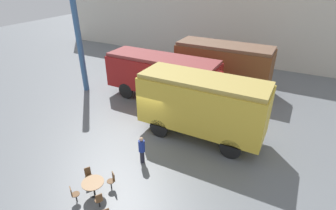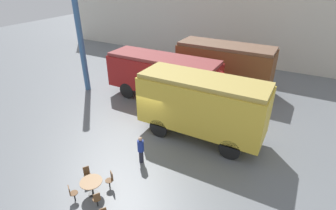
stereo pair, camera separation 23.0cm
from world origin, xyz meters
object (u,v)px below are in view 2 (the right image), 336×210
(passenger_coach_wooden, at_px, (225,62))
(streamlined_locomotive, at_px, (172,76))
(visitor_person, at_px, (141,149))
(cafe_chair_0, at_px, (72,192))
(passenger_coach_vintage, at_px, (202,103))
(cafe_table_near, at_px, (91,184))

(passenger_coach_wooden, xyz_separation_m, streamlined_locomotive, (-2.66, -4.30, -0.18))
(streamlined_locomotive, distance_m, visitor_person, 7.52)
(streamlined_locomotive, distance_m, cafe_chair_0, 10.97)
(passenger_coach_wooden, height_order, cafe_chair_0, passenger_coach_wooden)
(passenger_coach_vintage, bearing_deg, streamlined_locomotive, 138.07)
(passenger_coach_wooden, bearing_deg, cafe_chair_0, -96.99)
(passenger_coach_wooden, xyz_separation_m, visitor_person, (-0.68, -11.45, -1.42))
(passenger_coach_wooden, bearing_deg, passenger_coach_vintage, -81.69)
(passenger_coach_wooden, height_order, cafe_table_near, passenger_coach_wooden)
(passenger_coach_vintage, bearing_deg, passenger_coach_wooden, 98.31)
(passenger_coach_vintage, height_order, cafe_chair_0, passenger_coach_vintage)
(passenger_coach_wooden, distance_m, passenger_coach_vintage, 7.78)
(visitor_person, bearing_deg, streamlined_locomotive, 105.49)
(passenger_coach_vintage, relative_size, visitor_person, 4.66)
(passenger_coach_vintage, xyz_separation_m, cafe_table_near, (-2.51, -6.69, -1.66))
(passenger_coach_wooden, distance_m, cafe_chair_0, 15.34)
(cafe_chair_0, bearing_deg, visitor_person, 14.93)
(cafe_table_near, bearing_deg, cafe_chair_0, -122.66)
(passenger_coach_wooden, xyz_separation_m, cafe_table_near, (-1.38, -14.39, -1.66))
(cafe_chair_0, bearing_deg, passenger_coach_vintage, 10.82)
(streamlined_locomotive, xyz_separation_m, cafe_table_near, (1.28, -10.09, -1.47))
(passenger_coach_wooden, distance_m, visitor_person, 11.56)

